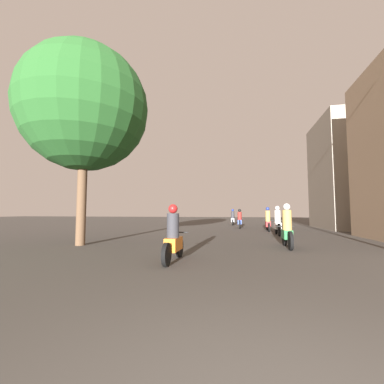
{
  "coord_description": "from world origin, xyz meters",
  "views": [
    {
      "loc": [
        -0.36,
        -1.23,
        1.3
      ],
      "look_at": [
        -3.78,
        16.44,
        2.67
      ],
      "focal_mm": 24.0,
      "sensor_mm": 36.0,
      "label": 1
    }
  ],
  "objects_px": {
    "motorcycle_white": "(278,224)",
    "motorcycle_silver": "(233,219)",
    "building_right_far": "(353,173)",
    "motorcycle_blue": "(240,220)",
    "street_tree": "(85,109)",
    "motorcycle_red": "(268,221)",
    "motorcycle_orange": "(173,238)",
    "motorcycle_green": "(287,230)"
  },
  "relations": [
    {
      "from": "motorcycle_white",
      "to": "motorcycle_silver",
      "type": "height_order",
      "value": "motorcycle_white"
    },
    {
      "from": "motorcycle_silver",
      "to": "building_right_far",
      "type": "height_order",
      "value": "building_right_far"
    },
    {
      "from": "motorcycle_white",
      "to": "building_right_far",
      "type": "relative_size",
      "value": 0.24
    },
    {
      "from": "motorcycle_white",
      "to": "motorcycle_blue",
      "type": "distance_m",
      "value": 6.06
    },
    {
      "from": "motorcycle_white",
      "to": "street_tree",
      "type": "bearing_deg",
      "value": -137.05
    },
    {
      "from": "motorcycle_red",
      "to": "motorcycle_blue",
      "type": "distance_m",
      "value": 3.21
    },
    {
      "from": "motorcycle_orange",
      "to": "motorcycle_silver",
      "type": "xyz_separation_m",
      "value": [
        0.91,
        18.72,
        0.02
      ]
    },
    {
      "from": "motorcycle_green",
      "to": "motorcycle_red",
      "type": "xyz_separation_m",
      "value": [
        0.12,
        8.17,
        -0.0
      ]
    },
    {
      "from": "motorcycle_orange",
      "to": "motorcycle_blue",
      "type": "xyz_separation_m",
      "value": [
        1.6,
        14.0,
        0.0
      ]
    },
    {
      "from": "motorcycle_orange",
      "to": "street_tree",
      "type": "height_order",
      "value": "street_tree"
    },
    {
      "from": "motorcycle_white",
      "to": "motorcycle_orange",
      "type": "bearing_deg",
      "value": -106.98
    },
    {
      "from": "motorcycle_green",
      "to": "motorcycle_silver",
      "type": "xyz_separation_m",
      "value": [
        -2.46,
        15.49,
        -0.02
      ]
    },
    {
      "from": "motorcycle_orange",
      "to": "street_tree",
      "type": "relative_size",
      "value": 0.23
    },
    {
      "from": "motorcycle_orange",
      "to": "motorcycle_silver",
      "type": "distance_m",
      "value": 18.74
    },
    {
      "from": "motorcycle_blue",
      "to": "motorcycle_red",
      "type": "bearing_deg",
      "value": -58.03
    },
    {
      "from": "motorcycle_orange",
      "to": "street_tree",
      "type": "distance_m",
      "value": 6.97
    },
    {
      "from": "motorcycle_blue",
      "to": "motorcycle_silver",
      "type": "xyz_separation_m",
      "value": [
        -0.7,
        4.72,
        0.02
      ]
    },
    {
      "from": "motorcycle_red",
      "to": "motorcycle_blue",
      "type": "height_order",
      "value": "motorcycle_red"
    },
    {
      "from": "street_tree",
      "to": "motorcycle_red",
      "type": "bearing_deg",
      "value": 48.69
    },
    {
      "from": "motorcycle_silver",
      "to": "motorcycle_red",
      "type": "bearing_deg",
      "value": -74.06
    },
    {
      "from": "motorcycle_orange",
      "to": "motorcycle_white",
      "type": "xyz_separation_m",
      "value": [
        3.7,
        8.32,
        0.04
      ]
    },
    {
      "from": "street_tree",
      "to": "motorcycle_white",
      "type": "bearing_deg",
      "value": 35.95
    },
    {
      "from": "motorcycle_green",
      "to": "motorcycle_blue",
      "type": "relative_size",
      "value": 0.95
    },
    {
      "from": "motorcycle_red",
      "to": "motorcycle_blue",
      "type": "xyz_separation_m",
      "value": [
        -1.88,
        2.6,
        -0.04
      ]
    },
    {
      "from": "motorcycle_green",
      "to": "motorcycle_orange",
      "type": "bearing_deg",
      "value": -134.94
    },
    {
      "from": "motorcycle_white",
      "to": "motorcycle_silver",
      "type": "xyz_separation_m",
      "value": [
        -2.79,
        10.41,
        -0.02
      ]
    },
    {
      "from": "motorcycle_green",
      "to": "building_right_far",
      "type": "xyz_separation_m",
      "value": [
        6.83,
        11.73,
        3.58
      ]
    },
    {
      "from": "motorcycle_blue",
      "to": "street_tree",
      "type": "bearing_deg",
      "value": -121.29
    },
    {
      "from": "motorcycle_red",
      "to": "building_right_far",
      "type": "distance_m",
      "value": 8.4
    },
    {
      "from": "motorcycle_green",
      "to": "street_tree",
      "type": "distance_m",
      "value": 9.14
    },
    {
      "from": "motorcycle_orange",
      "to": "building_right_far",
      "type": "distance_m",
      "value": 18.46
    },
    {
      "from": "motorcycle_blue",
      "to": "street_tree",
      "type": "relative_size",
      "value": 0.25
    },
    {
      "from": "motorcycle_green",
      "to": "street_tree",
      "type": "height_order",
      "value": "street_tree"
    },
    {
      "from": "motorcycle_silver",
      "to": "motorcycle_green",
      "type": "bearing_deg",
      "value": -84.44
    },
    {
      "from": "motorcycle_white",
      "to": "motorcycle_blue",
      "type": "height_order",
      "value": "motorcycle_white"
    },
    {
      "from": "motorcycle_red",
      "to": "motorcycle_silver",
      "type": "bearing_deg",
      "value": 109.7
    },
    {
      "from": "motorcycle_red",
      "to": "street_tree",
      "type": "height_order",
      "value": "street_tree"
    },
    {
      "from": "motorcycle_red",
      "to": "motorcycle_white",
      "type": "bearing_deg",
      "value": -85.62
    },
    {
      "from": "motorcycle_green",
      "to": "motorcycle_blue",
      "type": "height_order",
      "value": "motorcycle_green"
    },
    {
      "from": "motorcycle_red",
      "to": "motorcycle_green",
      "type": "bearing_deg",
      "value": -90.52
    },
    {
      "from": "motorcycle_blue",
      "to": "motorcycle_white",
      "type": "bearing_deg",
      "value": -73.64
    },
    {
      "from": "motorcycle_white",
      "to": "street_tree",
      "type": "height_order",
      "value": "street_tree"
    }
  ]
}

